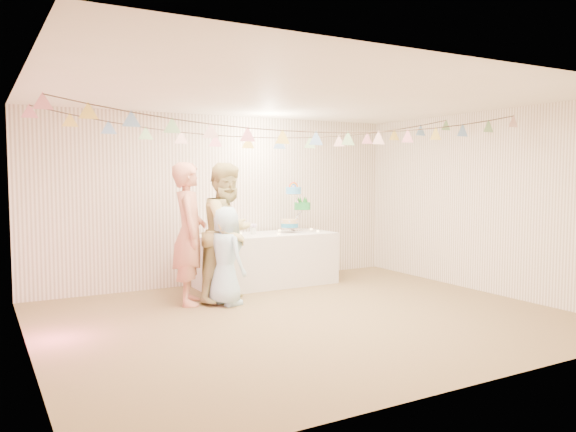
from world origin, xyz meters
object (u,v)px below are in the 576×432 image
table (266,259)px  person_adult_a (189,234)px  person_child (226,256)px  cake_stand (296,211)px  person_adult_b (228,232)px

table → person_adult_a: size_ratio=1.14×
person_adult_a → person_child: (0.39, -0.28, -0.28)m
person_child → table: bearing=-61.5°
cake_stand → person_child: cake_stand is taller
cake_stand → person_adult_b: bearing=-153.0°
cake_stand → person_adult_b: (-1.48, -0.75, -0.19)m
table → person_adult_a: person_adult_a is taller
table → person_child: person_child is taller
cake_stand → person_adult_a: 2.11m
person_adult_a → person_adult_b: 0.52m
table → cake_stand: 0.91m
table → person_child: size_ratio=1.64×
table → person_adult_b: size_ratio=1.14×
person_adult_a → person_adult_b: (0.51, -0.09, -0.00)m
table → person_child: bearing=-139.6°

